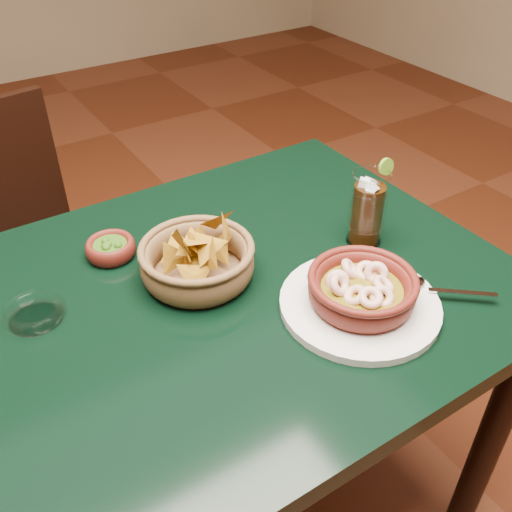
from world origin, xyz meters
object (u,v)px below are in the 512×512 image
shrimp_plate (362,293)px  cola_drink (367,209)px  chip_basket (197,260)px  dining_chair (25,254)px  dining_table (186,344)px

shrimp_plate → cola_drink: 0.21m
chip_basket → cola_drink: size_ratio=1.39×
dining_chair → shrimp_plate: dining_chair is taller
dining_table → shrimp_plate: 0.33m
shrimp_plate → cola_drink: cola_drink is taller
dining_table → chip_basket: size_ratio=4.98×
dining_table → chip_basket: bearing=40.7°
chip_basket → shrimp_plate: bearing=-49.4°
cola_drink → shrimp_plate: bearing=-133.2°
shrimp_plate → cola_drink: (0.14, 0.15, 0.04)m
shrimp_plate → dining_chair: bearing=114.6°
shrimp_plate → chip_basket: chip_basket is taller
dining_chair → cola_drink: cola_drink is taller
dining_chair → shrimp_plate: bearing=-65.4°
dining_table → cola_drink: size_ratio=6.92×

